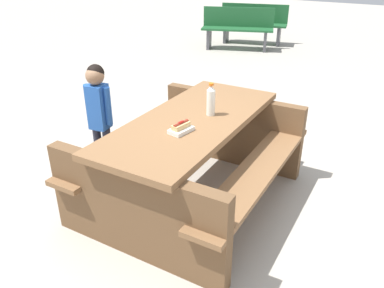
{
  "coord_description": "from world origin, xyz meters",
  "views": [
    {
      "loc": [
        2.37,
        1.45,
        1.92
      ],
      "look_at": [
        0.0,
        0.0,
        0.52
      ],
      "focal_mm": 36.13,
      "sensor_mm": 36.0,
      "label": 1
    }
  ],
  "objects_px": {
    "park_bench_mid": "(253,23)",
    "park_bench_near": "(238,28)",
    "picnic_table": "(192,153)",
    "soda_bottle": "(211,100)",
    "child_in_coat": "(99,107)",
    "hotdog_tray": "(181,128)"
  },
  "relations": [
    {
      "from": "park_bench_mid",
      "to": "park_bench_near",
      "type": "bearing_deg",
      "value": -4.27
    },
    {
      "from": "picnic_table",
      "to": "soda_bottle",
      "type": "distance_m",
      "value": 0.46
    },
    {
      "from": "child_in_coat",
      "to": "park_bench_near",
      "type": "height_order",
      "value": "child_in_coat"
    },
    {
      "from": "soda_bottle",
      "to": "park_bench_near",
      "type": "bearing_deg",
      "value": -156.93
    },
    {
      "from": "child_in_coat",
      "to": "park_bench_near",
      "type": "relative_size",
      "value": 0.69
    },
    {
      "from": "soda_bottle",
      "to": "park_bench_near",
      "type": "distance_m",
      "value": 5.67
    },
    {
      "from": "hotdog_tray",
      "to": "park_bench_mid",
      "type": "height_order",
      "value": "park_bench_mid"
    },
    {
      "from": "hotdog_tray",
      "to": "child_in_coat",
      "type": "relative_size",
      "value": 0.18
    },
    {
      "from": "child_in_coat",
      "to": "park_bench_mid",
      "type": "height_order",
      "value": "child_in_coat"
    },
    {
      "from": "soda_bottle",
      "to": "park_bench_near",
      "type": "xyz_separation_m",
      "value": [
        -5.2,
        -2.22,
        -0.42
      ]
    },
    {
      "from": "soda_bottle",
      "to": "park_bench_near",
      "type": "height_order",
      "value": "soda_bottle"
    },
    {
      "from": "hotdog_tray",
      "to": "soda_bottle",
      "type": "bearing_deg",
      "value": 176.58
    },
    {
      "from": "park_bench_near",
      "to": "soda_bottle",
      "type": "bearing_deg",
      "value": 23.07
    },
    {
      "from": "hotdog_tray",
      "to": "picnic_table",
      "type": "bearing_deg",
      "value": -165.89
    },
    {
      "from": "picnic_table",
      "to": "park_bench_near",
      "type": "height_order",
      "value": "park_bench_near"
    },
    {
      "from": "picnic_table",
      "to": "park_bench_near",
      "type": "bearing_deg",
      "value": -158.29
    },
    {
      "from": "soda_bottle",
      "to": "park_bench_mid",
      "type": "xyz_separation_m",
      "value": [
        -5.91,
        -2.16,
        -0.42
      ]
    },
    {
      "from": "picnic_table",
      "to": "park_bench_mid",
      "type": "bearing_deg",
      "value": -161.06
    },
    {
      "from": "picnic_table",
      "to": "hotdog_tray",
      "type": "relative_size",
      "value": 9.46
    },
    {
      "from": "picnic_table",
      "to": "park_bench_mid",
      "type": "xyz_separation_m",
      "value": [
        -6.05,
        -2.07,
        0.0
      ]
    },
    {
      "from": "picnic_table",
      "to": "child_in_coat",
      "type": "xyz_separation_m",
      "value": [
        0.07,
        -0.93,
        0.23
      ]
    },
    {
      "from": "park_bench_near",
      "to": "park_bench_mid",
      "type": "bearing_deg",
      "value": 175.73
    }
  ]
}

